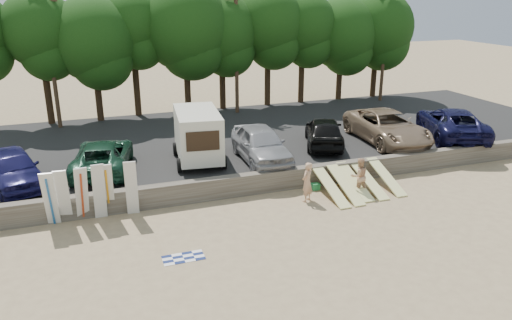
# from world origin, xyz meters

# --- Properties ---
(ground) EXTENTS (120.00, 120.00, 0.00)m
(ground) POSITION_xyz_m (0.00, 0.00, 0.00)
(ground) COLOR tan
(ground) RESTS_ON ground
(seawall) EXTENTS (44.00, 0.50, 1.00)m
(seawall) POSITION_xyz_m (0.00, 3.00, 0.50)
(seawall) COLOR #6B6356
(seawall) RESTS_ON ground
(parking_lot) EXTENTS (44.00, 14.50, 0.70)m
(parking_lot) POSITION_xyz_m (0.00, 10.50, 0.35)
(parking_lot) COLOR #282828
(parking_lot) RESTS_ON ground
(treeline) EXTENTS (33.91, 6.25, 9.12)m
(treeline) POSITION_xyz_m (1.08, 17.44, 6.46)
(treeline) COLOR #382616
(treeline) RESTS_ON parking_lot
(utility_poles) EXTENTS (25.80, 0.26, 9.00)m
(utility_poles) POSITION_xyz_m (2.00, 16.00, 5.43)
(utility_poles) COLOR #473321
(utility_poles) RESTS_ON parking_lot
(box_trailer) EXTENTS (2.79, 4.41, 2.66)m
(box_trailer) POSITION_xyz_m (-3.18, 6.36, 2.19)
(box_trailer) COLOR beige
(box_trailer) RESTS_ON parking_lot
(car_0) EXTENTS (3.28, 5.28, 1.68)m
(car_0) POSITION_xyz_m (-11.80, 5.95, 1.54)
(car_0) COLOR #151448
(car_0) RESTS_ON parking_lot
(car_1) EXTENTS (3.54, 5.94, 1.55)m
(car_1) POSITION_xyz_m (-7.89, 6.57, 1.47)
(car_1) COLOR #153A27
(car_1) RESTS_ON parking_lot
(car_2) EXTENTS (2.34, 5.40, 1.81)m
(car_2) POSITION_xyz_m (-0.11, 5.41, 1.61)
(car_2) COLOR #9B9BA0
(car_2) RESTS_ON parking_lot
(car_3) EXTENTS (3.77, 5.35, 1.69)m
(car_3) POSITION_xyz_m (4.14, 6.59, 1.55)
(car_3) COLOR black
(car_3) RESTS_ON parking_lot
(car_4) EXTENTS (3.41, 6.64, 1.79)m
(car_4) POSITION_xyz_m (7.97, 6.10, 1.60)
(car_4) COLOR #8B7259
(car_4) RESTS_ON parking_lot
(car_5) EXTENTS (5.13, 7.01, 1.77)m
(car_5) POSITION_xyz_m (12.15, 5.64, 1.59)
(car_5) COLOR black
(car_5) RESTS_ON parking_lot
(surfboard_upright_0) EXTENTS (0.55, 0.89, 2.49)m
(surfboard_upright_0) POSITION_xyz_m (-10.20, 2.38, 1.25)
(surfboard_upright_0) COLOR silver
(surfboard_upright_0) RESTS_ON ground
(surfboard_upright_1) EXTENTS (0.53, 0.87, 2.49)m
(surfboard_upright_1) POSITION_xyz_m (-9.71, 2.48, 1.25)
(surfboard_upright_1) COLOR silver
(surfboard_upright_1) RESTS_ON ground
(surfboard_upright_2) EXTENTS (0.60, 0.88, 2.50)m
(surfboard_upright_2) POSITION_xyz_m (-8.99, 2.48, 1.25)
(surfboard_upright_2) COLOR silver
(surfboard_upright_2) RESTS_ON ground
(surfboard_upright_3) EXTENTS (0.53, 0.64, 2.55)m
(surfboard_upright_3) POSITION_xyz_m (-8.31, 2.44, 1.28)
(surfboard_upright_3) COLOR silver
(surfboard_upright_3) RESTS_ON ground
(surfboard_upright_4) EXTENTS (0.53, 0.87, 2.49)m
(surfboard_upright_4) POSITION_xyz_m (-7.97, 2.61, 1.25)
(surfboard_upright_4) COLOR silver
(surfboard_upright_4) RESTS_ON ground
(surfboard_upright_5) EXTENTS (0.55, 0.67, 2.55)m
(surfboard_upright_5) POSITION_xyz_m (-7.02, 2.37, 1.27)
(surfboard_upright_5) COLOR silver
(surfboard_upright_5) RESTS_ON ground
(surfboard_low_0) EXTENTS (0.56, 2.88, 0.96)m
(surfboard_low_0) POSITION_xyz_m (1.86, 1.33, 0.48)
(surfboard_low_0) COLOR #E9E693
(surfboard_low_0) RESTS_ON ground
(surfboard_low_1) EXTENTS (0.56, 2.86, 1.04)m
(surfboard_low_1) POSITION_xyz_m (2.60, 1.33, 0.52)
(surfboard_low_1) COLOR #E9E693
(surfboard_low_1) RESTS_ON ground
(surfboard_low_2) EXTENTS (0.56, 2.87, 1.02)m
(surfboard_low_2) POSITION_xyz_m (3.23, 1.58, 0.51)
(surfboard_low_2) COLOR #E9E693
(surfboard_low_2) RESTS_ON ground
(surfboard_low_3) EXTENTS (0.56, 2.88, 0.98)m
(surfboard_low_3) POSITION_xyz_m (3.97, 1.53, 0.49)
(surfboard_low_3) COLOR #E9E693
(surfboard_low_3) RESTS_ON ground
(surfboard_low_4) EXTENTS (0.56, 2.86, 1.05)m
(surfboard_low_4) POSITION_xyz_m (4.99, 1.58, 0.53)
(surfboard_low_4) COLOR #E9E693
(surfboard_low_4) RESTS_ON ground
(beachgoer_a) EXTENTS (0.81, 0.75, 1.85)m
(beachgoer_a) POSITION_xyz_m (0.60, 1.31, 0.93)
(beachgoer_a) COLOR tan
(beachgoer_a) RESTS_ON ground
(beachgoer_b) EXTENTS (0.90, 0.72, 1.78)m
(beachgoer_b) POSITION_xyz_m (3.26, 1.26, 0.89)
(beachgoer_b) COLOR tan
(beachgoer_b) RESTS_ON ground
(cooler) EXTENTS (0.38, 0.30, 0.32)m
(cooler) POSITION_xyz_m (1.59, 2.40, 0.16)
(cooler) COLOR #299651
(cooler) RESTS_ON ground
(gear_bag) EXTENTS (0.35, 0.31, 0.22)m
(gear_bag) POSITION_xyz_m (3.03, 2.40, 0.11)
(gear_bag) COLOR orange
(gear_bag) RESTS_ON ground
(beach_towel) EXTENTS (1.50, 1.50, 0.00)m
(beach_towel) POSITION_xyz_m (-5.75, -1.80, 0.01)
(beach_towel) COLOR white
(beach_towel) RESTS_ON ground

